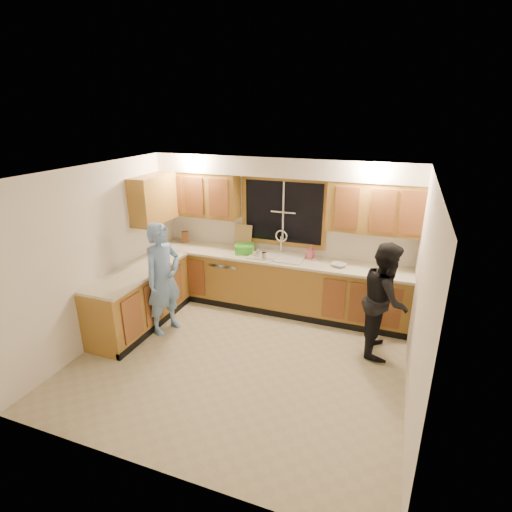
{
  "coord_description": "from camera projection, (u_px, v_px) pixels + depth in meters",
  "views": [
    {
      "loc": [
        1.8,
        -4.2,
        3.17
      ],
      "look_at": [
        -0.01,
        0.65,
        1.26
      ],
      "focal_mm": 28.0,
      "sensor_mm": 36.0,
      "label": 1
    }
  ],
  "objects": [
    {
      "name": "wall_right",
      "position": [
        420.0,
        301.0,
        4.26
      ],
      "size": [
        0.0,
        3.8,
        3.8
      ],
      "primitive_type": "plane",
      "rotation": [
        1.57,
        0.0,
        -1.57
      ],
      "color": "white",
      "rests_on": "ground"
    },
    {
      "name": "base_cabinets_left",
      "position": [
        140.0,
        299.0,
        6.12
      ],
      "size": [
        0.6,
        1.9,
        0.88
      ],
      "primitive_type": "cube",
      "color": "#A57730",
      "rests_on": "ground"
    },
    {
      "name": "base_cabinets_back",
      "position": [
        277.0,
        284.0,
        6.63
      ],
      "size": [
        4.2,
        0.6,
        0.88
      ],
      "primitive_type": "cube",
      "color": "#A57730",
      "rests_on": "ground"
    },
    {
      "name": "cutting_board",
      "position": [
        243.0,
        237.0,
        6.81
      ],
      "size": [
        0.32,
        0.12,
        0.41
      ],
      "primitive_type": "cube",
      "rotation": [
        -0.21,
        0.0,
        -0.05
      ],
      "color": "tan",
      "rests_on": "countertop_back"
    },
    {
      "name": "can_left",
      "position": [
        254.0,
        254.0,
        6.45
      ],
      "size": [
        0.08,
        0.08,
        0.11
      ],
      "primitive_type": "cylinder",
      "rotation": [
        0.0,
        0.0,
        -0.25
      ],
      "color": "#BBAE90",
      "rests_on": "countertop_back"
    },
    {
      "name": "stove",
      "position": [
        116.0,
        315.0,
        5.62
      ],
      "size": [
        0.58,
        0.75,
        0.9
      ],
      "primitive_type": "cube",
      "color": "white",
      "rests_on": "floor"
    },
    {
      "name": "dish_crate",
      "position": [
        245.0,
        249.0,
        6.63
      ],
      "size": [
        0.38,
        0.37,
        0.14
      ],
      "primitive_type": "cube",
      "rotation": [
        0.0,
        0.0,
        0.33
      ],
      "color": "green",
      "rests_on": "countertop_back"
    },
    {
      "name": "ceiling",
      "position": [
        237.0,
        172.0,
        4.51
      ],
      "size": [
        4.2,
        4.2,
        0.0
      ],
      "primitive_type": "plane",
      "rotation": [
        3.14,
        0.0,
        0.0
      ],
      "color": "silver"
    },
    {
      "name": "countertop_left",
      "position": [
        138.0,
        271.0,
        5.96
      ],
      "size": [
        0.63,
        1.9,
        0.04
      ],
      "primitive_type": "cube",
      "color": "beige",
      "rests_on": "base_cabinets_left"
    },
    {
      "name": "woman",
      "position": [
        385.0,
        299.0,
        5.32
      ],
      "size": [
        0.65,
        0.81,
        1.58
      ],
      "primitive_type": "imported",
      "rotation": [
        0.0,
        0.0,
        1.64
      ],
      "color": "black",
      "rests_on": "floor"
    },
    {
      "name": "soffit",
      "position": [
        281.0,
        167.0,
        6.08
      ],
      "size": [
        4.2,
        0.35,
        0.3
      ],
      "primitive_type": "cube",
      "color": "white",
      "rests_on": "wall_back"
    },
    {
      "name": "wall_back",
      "position": [
        283.0,
        232.0,
        6.62
      ],
      "size": [
        4.2,
        0.0,
        4.2
      ],
      "primitive_type": "plane",
      "rotation": [
        1.57,
        0.0,
        0.0
      ],
      "color": "white",
      "rests_on": "ground"
    },
    {
      "name": "upper_cabinets_right",
      "position": [
        374.0,
        208.0,
        5.8
      ],
      "size": [
        1.35,
        0.33,
        0.75
      ],
      "primitive_type": "cube",
      "color": "#A57730",
      "rests_on": "wall_back"
    },
    {
      "name": "wall_left",
      "position": [
        102.0,
        254.0,
        5.63
      ],
      "size": [
        0.0,
        3.8,
        3.8
      ],
      "primitive_type": "plane",
      "rotation": [
        1.57,
        0.0,
        1.57
      ],
      "color": "white",
      "rests_on": "ground"
    },
    {
      "name": "bowl",
      "position": [
        339.0,
        265.0,
        6.07
      ],
      "size": [
        0.27,
        0.27,
        0.05
      ],
      "primitive_type": "imported",
      "rotation": [
        0.0,
        0.0,
        -0.38
      ],
      "color": "silver",
      "rests_on": "countertop_back"
    },
    {
      "name": "soap_bottle",
      "position": [
        311.0,
        252.0,
        6.4
      ],
      "size": [
        0.12,
        0.12,
        0.21
      ],
      "primitive_type": "imported",
      "rotation": [
        0.0,
        0.0,
        -0.26
      ],
      "color": "#E4567D",
      "rests_on": "countertop_back"
    },
    {
      "name": "knife_block",
      "position": [
        185.0,
        237.0,
        7.16
      ],
      "size": [
        0.14,
        0.13,
        0.2
      ],
      "primitive_type": "cube",
      "rotation": [
        0.0,
        0.0,
        0.51
      ],
      "color": "brown",
      "rests_on": "countertop_back"
    },
    {
      "name": "upper_cabinets_return",
      "position": [
        154.0,
        199.0,
        6.37
      ],
      "size": [
        0.33,
        0.9,
        0.75
      ],
      "primitive_type": "cube",
      "color": "#A57730",
      "rests_on": "wall_left"
    },
    {
      "name": "upper_cabinets_left",
      "position": [
        200.0,
        194.0,
        6.74
      ],
      "size": [
        1.35,
        0.33,
        0.75
      ],
      "primitive_type": "cube",
      "color": "#A57730",
      "rests_on": "wall_back"
    },
    {
      "name": "window_frame",
      "position": [
        283.0,
        212.0,
        6.49
      ],
      "size": [
        1.44,
        0.03,
        1.14
      ],
      "color": "black",
      "rests_on": "wall_back"
    },
    {
      "name": "sink",
      "position": [
        277.0,
        260.0,
        6.49
      ],
      "size": [
        0.86,
        0.52,
        0.57
      ],
      "color": "silver",
      "rests_on": "countertop_back"
    },
    {
      "name": "dishwasher",
      "position": [
        230.0,
        279.0,
        6.91
      ],
      "size": [
        0.6,
        0.56,
        0.82
      ],
      "primitive_type": "cube",
      "color": "white",
      "rests_on": "floor"
    },
    {
      "name": "floor",
      "position": [
        240.0,
        359.0,
        5.38
      ],
      "size": [
        4.2,
        4.2,
        0.0
      ],
      "primitive_type": "plane",
      "color": "#B9B08E",
      "rests_on": "ground"
    },
    {
      "name": "countertop_back",
      "position": [
        277.0,
        258.0,
        6.46
      ],
      "size": [
        4.2,
        0.63,
        0.04
      ],
      "primitive_type": "cube",
      "color": "beige",
      "rests_on": "base_cabinets_back"
    },
    {
      "name": "man",
      "position": [
        163.0,
        279.0,
        5.83
      ],
      "size": [
        0.57,
        0.71,
        1.69
      ],
      "primitive_type": "imported",
      "rotation": [
        0.0,
        0.0,
        1.28
      ],
      "color": "#6E96D0",
      "rests_on": "floor"
    },
    {
      "name": "can_right",
      "position": [
        264.0,
        256.0,
        6.3
      ],
      "size": [
        0.09,
        0.09,
        0.13
      ],
      "primitive_type": "cylinder",
      "rotation": [
        0.0,
        0.0,
        -0.25
      ],
      "color": "#BBAE90",
      "rests_on": "countertop_back"
    }
  ]
}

